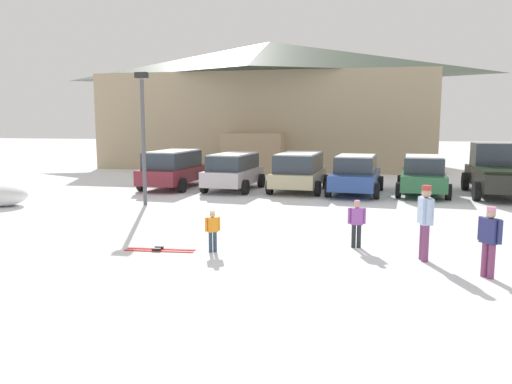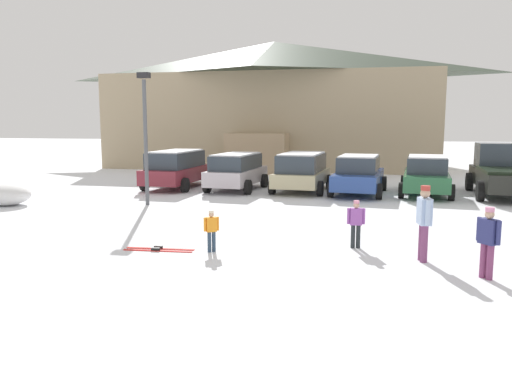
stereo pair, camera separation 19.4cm
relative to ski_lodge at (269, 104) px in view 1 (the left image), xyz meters
The scene contains 15 objects.
ground 29.27m from the ski_lodge, 80.96° to the right, with size 160.00×160.00×0.00m, color white.
ski_lodge is the anchor object (origin of this frame).
parked_maroon_van 13.83m from the ski_lodge, 99.32° to the right, with size 2.32×4.48×1.75m.
parked_silver_wagon 13.84m from the ski_lodge, 86.84° to the right, with size 2.33×4.19×1.66m.
parked_beige_suv 14.06m from the ski_lodge, 74.46° to the right, with size 2.49×4.32×1.70m.
parked_blue_hatchback 15.20m from the ski_lodge, 65.58° to the right, with size 2.47×4.65×1.66m.
parked_green_coupe 16.18m from the ski_lodge, 55.72° to the right, with size 2.44×4.81×1.65m.
pickup_truck 17.77m from the ski_lodge, 46.71° to the right, with size 2.72×5.48×2.15m.
skier_child_in_purple_jacket 24.04m from the ski_lodge, 74.91° to the right, with size 0.43×0.20×1.16m.
skier_adult_in_blue_parka 25.23m from the ski_lodge, 72.19° to the right, with size 0.30×0.61×1.67m.
skier_teen_in_navy_coat 26.56m from the ski_lodge, 70.66° to the right, with size 0.37×0.42×1.41m.
skier_child_in_orange_jacket 24.50m from the ski_lodge, 83.13° to the right, with size 0.32×0.25×0.99m.
pair_of_skis 24.58m from the ski_lodge, 86.19° to the right, with size 1.69×0.42×0.08m.
lamp_post 18.18m from the ski_lodge, 94.61° to the right, with size 0.44×0.24×4.79m.
plowed_snow_pile 20.69m from the ski_lodge, 108.76° to the right, with size 1.91×1.53×0.80m, color white.
Camera 1 is at (1.61, -6.41, 3.00)m, focal length 35.00 mm.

